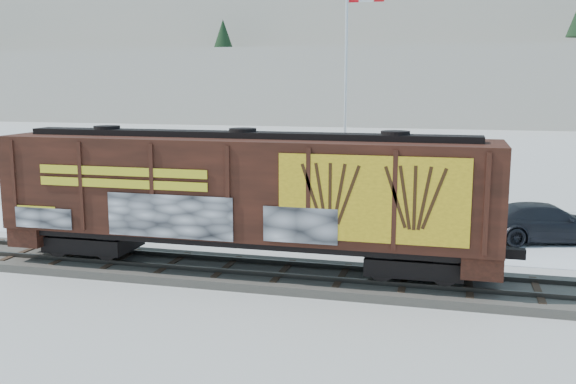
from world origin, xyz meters
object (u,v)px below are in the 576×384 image
(hopper_railcar, at_px, (243,192))
(car_dark, at_px, (546,223))
(flagpole, at_px, (347,126))
(car_silver, at_px, (333,212))
(car_white, at_px, (335,220))

(hopper_railcar, xyz_separation_m, car_dark, (10.53, 7.66, -2.10))
(hopper_railcar, height_order, flagpole, flagpole)
(flagpole, height_order, car_dark, flagpole)
(car_dark, bearing_deg, hopper_railcar, 110.75)
(hopper_railcar, bearing_deg, flagpole, 83.75)
(flagpole, xyz_separation_m, car_dark, (9.14, -5.02, -3.49))
(car_dark, bearing_deg, flagpole, 45.95)
(car_silver, distance_m, car_white, 2.16)
(car_white, bearing_deg, car_silver, 1.67)
(hopper_railcar, relative_size, car_silver, 3.80)
(car_white, bearing_deg, flagpole, -5.37)
(car_dark, bearing_deg, car_silver, 73.69)
(hopper_railcar, bearing_deg, car_white, 70.10)
(car_dark, bearing_deg, car_white, 87.67)
(car_silver, distance_m, car_dark, 8.93)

